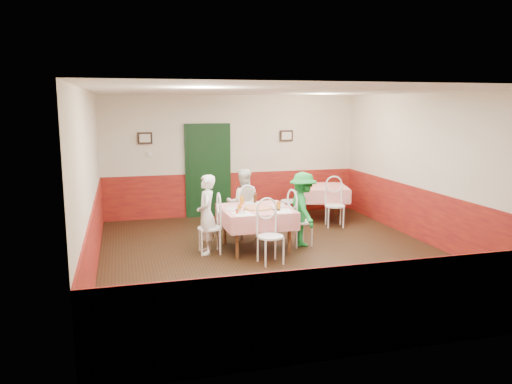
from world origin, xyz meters
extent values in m
plane|color=black|center=(0.00, 0.00, 0.00)|extent=(7.00, 7.00, 0.00)
plane|color=white|center=(0.00, 0.00, 2.80)|extent=(7.00, 7.00, 0.00)
cube|color=beige|center=(0.00, 3.50, 1.40)|extent=(6.00, 0.10, 2.80)
cube|color=beige|center=(0.00, -3.50, 1.40)|extent=(6.00, 0.10, 2.80)
cube|color=beige|center=(-3.00, 0.00, 1.40)|extent=(0.10, 7.00, 2.80)
cube|color=beige|center=(3.00, 0.00, 1.40)|extent=(0.10, 7.00, 2.80)
cube|color=maroon|center=(0.00, 3.48, 0.50)|extent=(6.00, 0.03, 1.00)
cube|color=maroon|center=(0.00, -3.48, 0.50)|extent=(6.00, 0.03, 1.00)
cube|color=maroon|center=(-2.98, 0.00, 0.50)|extent=(0.03, 7.00, 1.00)
cube|color=maroon|center=(2.98, 0.00, 0.50)|extent=(0.03, 7.00, 1.00)
cube|color=black|center=(-0.60, 3.45, 1.05)|extent=(0.96, 0.06, 2.10)
cube|color=black|center=(-2.00, 3.45, 1.85)|extent=(0.32, 0.03, 0.26)
cube|color=black|center=(1.30, 3.45, 1.85)|extent=(0.32, 0.03, 0.26)
cube|color=white|center=(-1.90, 3.45, 1.50)|extent=(0.10, 0.03, 0.10)
cube|color=red|center=(-0.24, 0.55, 0.38)|extent=(1.25, 1.25, 0.77)
cube|color=red|center=(1.83, 2.50, 0.38)|extent=(1.35, 1.35, 0.77)
cylinder|color=#B74723|center=(-0.21, 0.48, 0.78)|extent=(0.50, 0.50, 0.03)
cylinder|color=white|center=(-0.67, 0.54, 0.77)|extent=(0.26, 0.26, 0.01)
cylinder|color=white|center=(0.19, 0.58, 0.77)|extent=(0.26, 0.26, 0.01)
cylinder|color=white|center=(-0.24, 0.95, 0.77)|extent=(0.26, 0.26, 0.01)
cylinder|color=#BF7219|center=(-0.61, 0.27, 0.83)|extent=(0.07, 0.07, 0.13)
cylinder|color=#BF7219|center=(0.12, 0.34, 0.83)|extent=(0.08, 0.08, 0.14)
cylinder|color=#BF7219|center=(-0.40, 0.94, 0.84)|extent=(0.08, 0.08, 0.15)
cylinder|color=#381C0A|center=(-0.14, 0.96, 0.86)|extent=(0.05, 0.05, 0.20)
cylinder|color=silver|center=(-0.62, 0.14, 0.81)|extent=(0.04, 0.04, 0.09)
cylinder|color=silver|center=(-0.57, 0.09, 0.81)|extent=(0.04, 0.04, 0.09)
cylinder|color=#B23319|center=(-0.68, 0.16, 0.81)|extent=(0.04, 0.04, 0.09)
cube|color=white|center=(-0.59, 0.14, 0.76)|extent=(0.36, 0.44, 0.00)
cube|color=white|center=(0.14, 0.18, 0.76)|extent=(0.37, 0.45, 0.00)
cube|color=black|center=(0.05, 0.25, 0.77)|extent=(0.11, 0.09, 0.02)
imported|color=gray|center=(-1.14, 0.53, 0.70)|extent=(0.41, 0.56, 1.39)
imported|color=gray|center=(-0.26, 1.45, 0.68)|extent=(0.73, 0.61, 1.36)
imported|color=gray|center=(0.66, 0.57, 0.69)|extent=(0.55, 0.91, 1.37)
camera|label=1|loc=(-2.52, -7.87, 2.59)|focal=35.00mm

